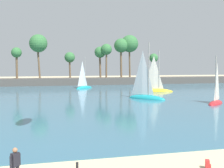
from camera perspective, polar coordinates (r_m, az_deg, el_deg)
The scene contains 8 objects.
sea at distance 65.20m, azimuth -10.51°, elevation -0.79°, with size 220.00×99.39×0.06m, color #386B84.
palm_headland at distance 75.03m, azimuth -9.24°, elevation 2.17°, with size 103.23×6.72×13.29m.
person_rigging_by_gear at distance 13.25m, azimuth -18.50°, elevation -14.99°, with size 0.42×0.42×1.67m.
backpack_spare at distance 15.54m, azimuth 18.32°, elevation -14.83°, with size 0.36×0.36×0.44m.
sailboat_near_shore at distance 43.74m, azimuth 6.70°, elevation -1.84°, with size 5.28×6.09×9.05m.
sailboat_mid_bay at distance 63.70m, azimuth -5.54°, elevation -0.22°, with size 4.77×4.56×7.36m.
sailboat_toward_headland at distance 40.17m, azimuth 19.77°, elevation -2.83°, with size 4.34×4.18×6.72m.
sailboat_far_left at distance 55.77m, azimuth 8.78°, elevation -0.71°, with size 6.07×3.89×8.48m.
Camera 1 is at (-3.63, -5.55, 5.11)m, focal length 46.43 mm.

